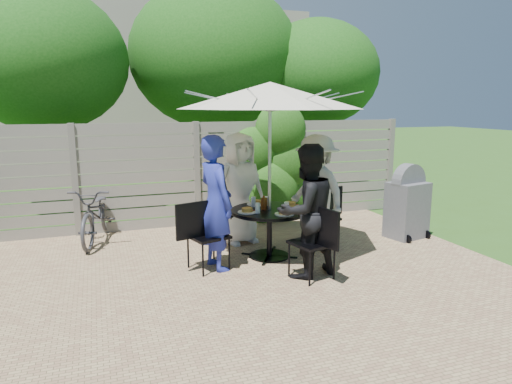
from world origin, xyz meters
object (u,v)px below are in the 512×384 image
object	(u,v)px
chair_right	(322,229)
coffee_cup	(267,201)
plate_back	(256,203)
plate_right	(290,205)
person_right	(316,193)
plate_extra	(293,210)
umbrella	(270,96)
chair_front	(312,258)
syrup_jug	(264,204)
person_left	(216,203)
chair_back	(236,223)
glass_back	(253,202)
chair_left	(207,250)
glass_left	(258,208)
plate_left	(247,211)
patio_table	(269,224)
person_back	(240,189)
person_front	(306,212)
plate_front	(284,213)
glass_front	(286,207)
bicycle	(98,214)
bbq_grill	(407,205)

from	to	relation	value
chair_right	coffee_cup	xyz separation A→B (m)	(-0.89, 0.03, 0.49)
plate_back	coffee_cup	distance (m)	0.18
plate_back	plate_right	size ratio (longest dim) A/B	1.00
person_right	plate_extra	bearing A→B (deg)	-65.22
plate_right	plate_extra	bearing A→B (deg)	-108.53
coffee_cup	person_right	bearing A→B (deg)	-4.34
umbrella	person_right	world-z (taller)	umbrella
chair_front	syrup_jug	world-z (taller)	chair_front
person_right	plate_right	distance (m)	0.49
person_left	plate_back	size ratio (longest dim) A/B	6.82
syrup_jug	chair_back	bearing A→B (deg)	98.69
glass_back	syrup_jug	world-z (taller)	syrup_jug
chair_left	syrup_jug	bearing A→B (deg)	-1.12
chair_left	syrup_jug	size ratio (longest dim) A/B	5.88
glass_left	coffee_cup	world-z (taller)	glass_left
person_left	syrup_jug	world-z (taller)	person_left
plate_left	syrup_jug	bearing A→B (deg)	21.89
chair_left	plate_right	world-z (taller)	chair_left
person_right	patio_table	bearing A→B (deg)	-90.00
coffee_cup	person_back	bearing A→B (deg)	111.74
chair_front	person_front	size ratio (longest dim) A/B	0.56
plate_left	plate_front	distance (m)	0.51
glass_front	plate_left	bearing A→B (deg)	163.25
patio_table	plate_right	xyz separation A→B (m)	(0.35, 0.08, 0.24)
plate_right	glass_back	size ratio (longest dim) A/B	1.86
person_back	coffee_cup	distance (m)	0.63
bicycle	chair_left	bearing A→B (deg)	-39.79
plate_left	plate_right	distance (m)	0.72
chair_right	bbq_grill	size ratio (longest dim) A/B	0.74
plate_front	patio_table	bearing A→B (deg)	102.43
chair_front	umbrella	bearing A→B (deg)	-2.33
person_right	bicycle	bearing A→B (deg)	-127.85
person_back	plate_back	bearing A→B (deg)	-90.00
chair_right	bicycle	xyz separation A→B (m)	(-3.21, 1.43, 0.18)
chair_left	plate_right	size ratio (longest dim) A/B	3.62
person_front	plate_front	distance (m)	0.48
patio_table	coffee_cup	size ratio (longest dim) A/B	10.67
umbrella	plate_extra	distance (m)	1.57
person_left	plate_extra	size ratio (longest dim) A/B	7.38
umbrella	person_back	bearing A→B (deg)	102.43
glass_front	chair_front	bearing A→B (deg)	-85.96
glass_back	bbq_grill	bearing A→B (deg)	-1.61
bbq_grill	glass_back	bearing A→B (deg)	165.45
patio_table	plate_back	world-z (taller)	plate_back
plate_front	person_back	bearing A→B (deg)	102.43
chair_front	glass_front	xyz separation A→B (m)	(-0.05, 0.71, 0.49)
umbrella	plate_left	size ratio (longest dim) A/B	11.51
chair_back	plate_front	xyz separation A→B (m)	(0.29, -1.30, 0.44)
person_front	glass_left	size ratio (longest dim) A/B	12.01
person_left	person_front	world-z (taller)	person_left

